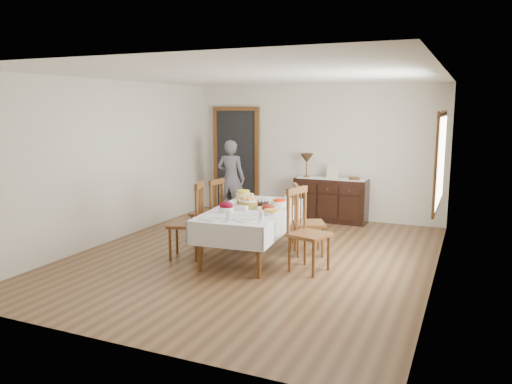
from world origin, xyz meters
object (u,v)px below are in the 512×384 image
at_px(chair_left_near, 190,220).
at_px(chair_left_far, 210,210).
at_px(sideboard, 331,200).
at_px(chair_right_far, 305,219).
at_px(table_lamp, 307,159).
at_px(dining_table, 251,215).
at_px(chair_right_near, 306,229).
at_px(person, 231,176).

distance_m(chair_left_near, chair_left_far, 0.91).
bearing_deg(chair_left_near, sideboard, 140.84).
bearing_deg(chair_right_far, chair_left_far, 62.82).
relative_size(sideboard, table_lamp, 2.99).
distance_m(dining_table, table_lamp, 2.75).
distance_m(dining_table, chair_right_near, 0.98).
xyz_separation_m(sideboard, person, (-1.92, -0.42, 0.41)).
distance_m(person, table_lamp, 1.53).
bearing_deg(dining_table, chair_right_near, -22.11).
bearing_deg(chair_left_near, chair_left_far, 173.04).
height_order(chair_right_far, table_lamp, table_lamp).
relative_size(dining_table, chair_right_far, 2.05).
relative_size(dining_table, chair_left_far, 2.08).
bearing_deg(chair_left_far, dining_table, 67.37).
bearing_deg(person, chair_left_far, 99.23).
distance_m(chair_left_far, chair_right_far, 1.64).
distance_m(chair_left_far, person, 1.91).
height_order(sideboard, person, person).
xyz_separation_m(chair_right_far, sideboard, (-0.23, 2.28, -0.12)).
height_order(dining_table, chair_right_far, chair_right_far).
xyz_separation_m(chair_left_near, chair_left_far, (-0.17, 0.89, -0.04)).
bearing_deg(chair_left_near, dining_table, 101.78).
distance_m(dining_table, person, 2.71).
distance_m(dining_table, sideboard, 2.74).
xyz_separation_m(dining_table, sideboard, (0.47, 2.70, -0.21)).
relative_size(chair_left_near, chair_right_near, 1.00).
relative_size(chair_left_far, person, 0.63).
bearing_deg(chair_right_near, chair_left_far, 83.65).
relative_size(sideboard, person, 0.84).
xyz_separation_m(chair_right_far, person, (-2.15, 1.86, 0.29)).
height_order(dining_table, person, person).
bearing_deg(chair_left_near, person, 176.60).
xyz_separation_m(chair_left_near, chair_right_near, (1.70, 0.15, -0.00)).
relative_size(chair_left_far, chair_right_far, 0.98).
xyz_separation_m(chair_right_near, chair_right_far, (-0.23, 0.70, -0.03)).
relative_size(chair_left_near, person, 0.68).
xyz_separation_m(dining_table, chair_left_near, (-0.77, -0.43, -0.06)).
relative_size(chair_right_far, sideboard, 0.77).
bearing_deg(chair_right_near, sideboard, 24.28).
bearing_deg(chair_right_near, chair_left_near, 110.32).
distance_m(chair_right_far, table_lamp, 2.47).
distance_m(chair_right_far, sideboard, 2.30).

